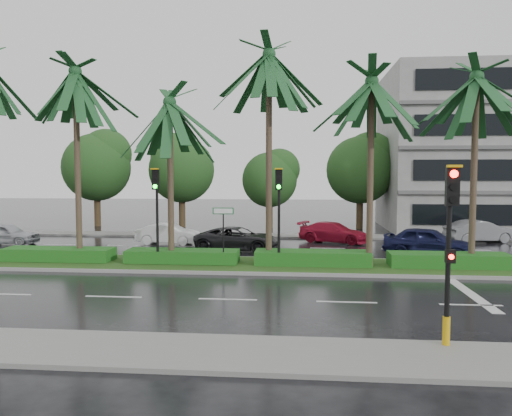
# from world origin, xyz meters

# --- Properties ---
(ground) EXTENTS (120.00, 120.00, 0.00)m
(ground) POSITION_xyz_m (0.00, 0.00, 0.00)
(ground) COLOR black
(ground) RESTS_ON ground
(near_sidewalk) EXTENTS (40.00, 2.40, 0.12)m
(near_sidewalk) POSITION_xyz_m (0.00, -10.20, 0.06)
(near_sidewalk) COLOR slate
(near_sidewalk) RESTS_ON ground
(far_sidewalk) EXTENTS (40.00, 2.00, 0.12)m
(far_sidewalk) POSITION_xyz_m (0.00, 12.00, 0.06)
(far_sidewalk) COLOR slate
(far_sidewalk) RESTS_ON ground
(median) EXTENTS (36.00, 4.00, 0.15)m
(median) POSITION_xyz_m (0.00, 1.00, 0.08)
(median) COLOR gray
(median) RESTS_ON ground
(hedge) EXTENTS (35.20, 1.40, 0.60)m
(hedge) POSITION_xyz_m (0.00, 1.00, 0.45)
(hedge) COLOR #184E16
(hedge) RESTS_ON median
(lane_markings) EXTENTS (34.00, 13.06, 0.01)m
(lane_markings) POSITION_xyz_m (3.04, -0.43, 0.01)
(lane_markings) COLOR silver
(lane_markings) RESTS_ON ground
(palm_row) EXTENTS (26.30, 4.20, 10.28)m
(palm_row) POSITION_xyz_m (-1.25, 1.02, 8.08)
(palm_row) COLOR #3B2B22
(palm_row) RESTS_ON median
(signal_near) EXTENTS (0.34, 0.45, 4.36)m
(signal_near) POSITION_xyz_m (6.00, -9.39, 2.50)
(signal_near) COLOR black
(signal_near) RESTS_ON near_sidewalk
(signal_median_left) EXTENTS (0.34, 0.42, 4.36)m
(signal_median_left) POSITION_xyz_m (-4.00, 0.30, 3.00)
(signal_median_left) COLOR black
(signal_median_left) RESTS_ON median
(signal_median_right) EXTENTS (0.34, 0.42, 4.36)m
(signal_median_right) POSITION_xyz_m (1.50, 0.30, 3.00)
(signal_median_right) COLOR black
(signal_median_right) RESTS_ON median
(street_sign) EXTENTS (0.95, 0.09, 2.60)m
(street_sign) POSITION_xyz_m (-1.00, 0.48, 2.12)
(street_sign) COLOR black
(street_sign) RESTS_ON median
(bg_trees) EXTENTS (33.12, 5.45, 7.87)m
(bg_trees) POSITION_xyz_m (-1.14, 17.59, 4.72)
(bg_trees) COLOR #3E321C
(bg_trees) RESTS_ON ground
(building) EXTENTS (16.00, 10.00, 12.00)m
(building) POSITION_xyz_m (17.00, 18.00, 6.00)
(building) COLOR slate
(building) RESTS_ON ground
(car_silver) EXTENTS (1.57, 3.83, 1.30)m
(car_silver) POSITION_xyz_m (-15.11, 6.67, 0.65)
(car_silver) COLOR silver
(car_silver) RESTS_ON ground
(car_white) EXTENTS (1.60, 3.89, 1.25)m
(car_white) POSITION_xyz_m (-5.50, 7.82, 0.63)
(car_white) COLOR white
(car_white) RESTS_ON ground
(car_darkgrey) EXTENTS (2.78, 4.98, 1.32)m
(car_darkgrey) POSITION_xyz_m (-1.00, 5.68, 0.66)
(car_darkgrey) COLOR black
(car_darkgrey) RESTS_ON ground
(car_red) EXTENTS (3.25, 4.69, 1.26)m
(car_red) POSITION_xyz_m (4.50, 9.45, 0.63)
(car_red) COLOR maroon
(car_red) RESTS_ON ground
(car_blue) EXTENTS (3.37, 4.81, 1.52)m
(car_blue) POSITION_xyz_m (9.00, 4.61, 0.76)
(car_blue) COLOR #151941
(car_blue) RESTS_ON ground
(car_grey) EXTENTS (2.43, 4.45, 1.39)m
(car_grey) POSITION_xyz_m (13.50, 10.22, 0.70)
(car_grey) COLOR slate
(car_grey) RESTS_ON ground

